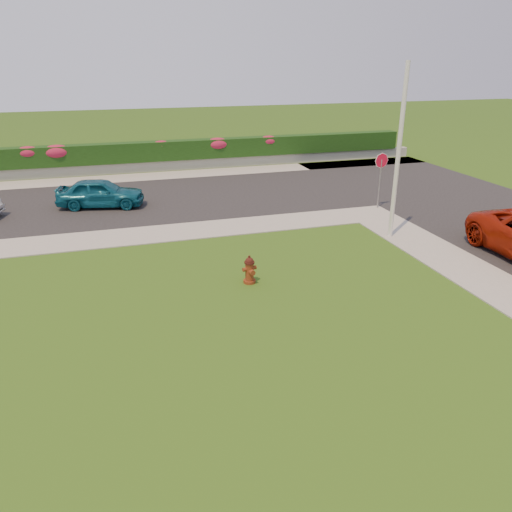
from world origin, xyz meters
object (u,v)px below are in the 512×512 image
object	(u,v)px
sedan_teal	(100,193)
utility_pole	(398,154)
stop_sign	(381,168)
fire_hydrant	(250,270)

from	to	relation	value
sedan_teal	utility_pole	bearing A→B (deg)	-112.65
utility_pole	stop_sign	bearing A→B (deg)	67.23
sedan_teal	stop_sign	xyz separation A→B (m)	(11.74, -3.65, 1.14)
fire_hydrant	sedan_teal	distance (m)	10.43
fire_hydrant	sedan_teal	bearing A→B (deg)	100.99
fire_hydrant	stop_sign	world-z (taller)	stop_sign
fire_hydrant	utility_pole	bearing A→B (deg)	9.01
utility_pole	stop_sign	xyz separation A→B (m)	(1.49, 3.55, -1.27)
fire_hydrant	sedan_teal	xyz separation A→B (m)	(-4.10, 9.58, 0.27)
sedan_teal	utility_pole	distance (m)	12.76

